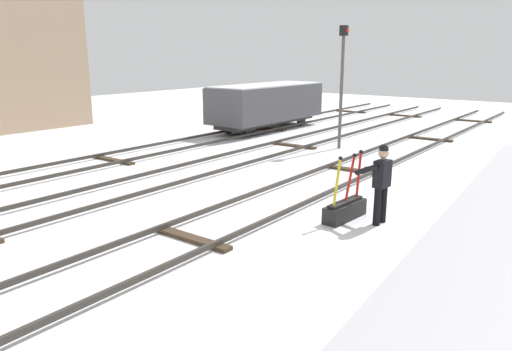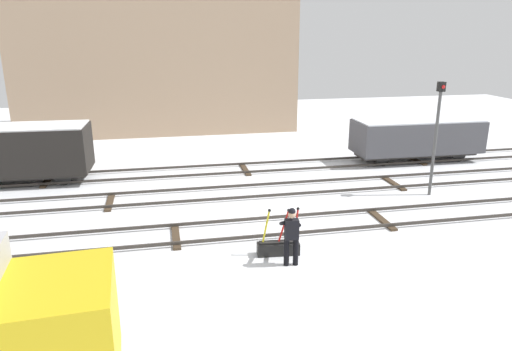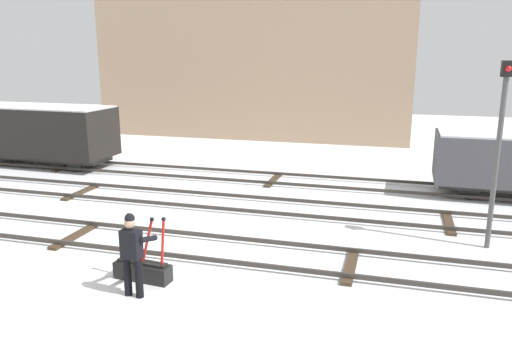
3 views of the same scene
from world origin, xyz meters
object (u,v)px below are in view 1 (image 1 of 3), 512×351
at_px(switch_lever_frame, 345,208).
at_px(freight_car_far_end, 267,103).
at_px(rail_worker, 381,180).
at_px(signal_post, 342,76).

distance_m(switch_lever_frame, freight_car_far_end, 12.93).
bearing_deg(switch_lever_frame, freight_car_far_end, 48.11).
height_order(rail_worker, signal_post, signal_post).
xyz_separation_m(switch_lever_frame, signal_post, (7.24, 3.92, 2.45)).
height_order(switch_lever_frame, rail_worker, rail_worker).
distance_m(switch_lever_frame, rail_worker, 1.00).
relative_size(signal_post, freight_car_far_end, 0.70).
bearing_deg(freight_car_far_end, rail_worker, -133.34).
bearing_deg(rail_worker, switch_lever_frame, 109.64).
relative_size(switch_lever_frame, signal_post, 0.32).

